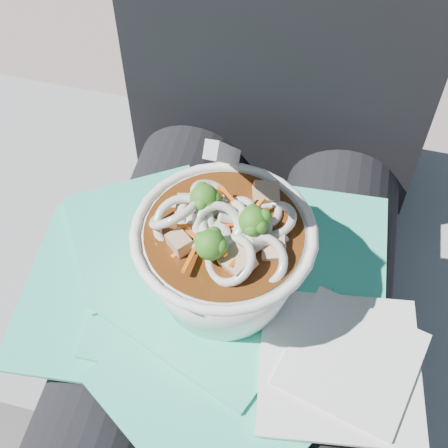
% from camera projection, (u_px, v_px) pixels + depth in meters
% --- Properties ---
extents(stone_ledge, '(1.02, 0.54, 0.42)m').
position_uv_depth(stone_ledge, '(248.00, 336.00, 0.95)').
color(stone_ledge, gray).
rests_on(stone_ledge, ground).
extents(lap, '(0.32, 0.48, 0.14)m').
position_uv_depth(lap, '(229.00, 340.00, 0.64)').
color(lap, black).
rests_on(lap, stone_ledge).
extents(person_body, '(0.34, 0.94, 0.97)m').
position_uv_depth(person_body, '(247.00, 249.00, 0.67)').
color(person_body, black).
rests_on(person_body, ground).
extents(plastic_bag, '(0.35, 0.36, 0.01)m').
position_uv_depth(plastic_bag, '(213.00, 292.00, 0.59)').
color(plastic_bag, '#30CAA2').
rests_on(plastic_bag, lap).
extents(napkins, '(0.15, 0.15, 0.01)m').
position_uv_depth(napkins, '(344.00, 363.00, 0.54)').
color(napkins, white).
rests_on(napkins, plastic_bag).
extents(udon_bowl, '(0.16, 0.16, 0.19)m').
position_uv_depth(udon_bowl, '(224.00, 252.00, 0.54)').
color(udon_bowl, white).
rests_on(udon_bowl, plastic_bag).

